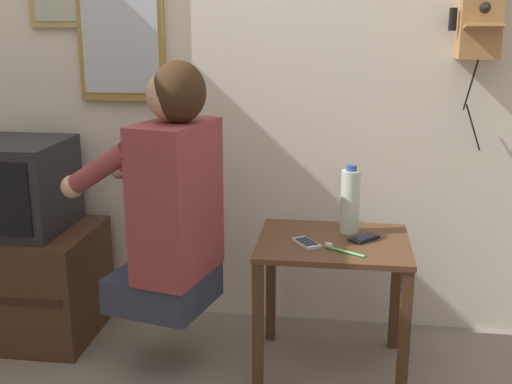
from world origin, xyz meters
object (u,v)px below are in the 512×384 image
at_px(television, 14,186).
at_px(person, 170,197).
at_px(toothbrush, 342,250).
at_px(cell_phone_held, 306,243).
at_px(cell_phone_spare, 364,238).
at_px(wall_phone_antique, 480,13).
at_px(wall_mirror, 120,19).
at_px(water_bottle, 350,201).

bearing_deg(television, person, -17.49).
bearing_deg(television, toothbrush, -10.96).
xyz_separation_m(person, toothbrush, (0.65, -0.03, -0.17)).
relative_size(television, cell_phone_held, 3.27).
bearing_deg(cell_phone_held, person, 149.90).
xyz_separation_m(television, cell_phone_spare, (1.51, -0.13, -0.13)).
xyz_separation_m(person, wall_phone_antique, (1.17, 0.47, 0.68)).
bearing_deg(television, wall_mirror, 32.44).
height_order(wall_phone_antique, cell_phone_held, wall_phone_antique).
height_order(wall_mirror, water_bottle, wall_mirror).
bearing_deg(water_bottle, toothbrush, -96.49).
bearing_deg(television, cell_phone_spare, -4.77).
bearing_deg(cell_phone_spare, television, -143.49).
height_order(cell_phone_spare, toothbrush, toothbrush).
bearing_deg(toothbrush, cell_phone_held, 95.17).
bearing_deg(water_bottle, cell_phone_held, -133.92).
xyz_separation_m(television, toothbrush, (1.42, -0.28, -0.13)).
bearing_deg(toothbrush, television, 109.99).
bearing_deg(water_bottle, wall_mirror, 163.01).
height_order(cell_phone_held, toothbrush, toothbrush).
xyz_separation_m(water_bottle, toothbrush, (-0.03, -0.23, -0.12)).
distance_m(television, water_bottle, 1.45).
relative_size(wall_mirror, water_bottle, 2.56).
xyz_separation_m(person, water_bottle, (0.68, 0.20, -0.05)).
distance_m(cell_phone_held, water_bottle, 0.26).
bearing_deg(person, cell_phone_spare, -67.12).
relative_size(person, cell_phone_spare, 7.24).
relative_size(television, water_bottle, 1.61).
bearing_deg(water_bottle, television, 178.35).
bearing_deg(water_bottle, wall_phone_antique, 28.96).
bearing_deg(toothbrush, person, 118.02).
relative_size(cell_phone_spare, water_bottle, 0.48).
bearing_deg(water_bottle, person, -163.62).
xyz_separation_m(wall_mirror, water_bottle, (1.02, -0.31, -0.70)).
height_order(wall_mirror, cell_phone_spare, wall_mirror).
distance_m(wall_mirror, toothbrush, 1.40).
bearing_deg(person, water_bottle, -59.66).
distance_m(television, toothbrush, 1.45).
bearing_deg(wall_phone_antique, person, -158.07).
relative_size(person, cell_phone_held, 7.05).
xyz_separation_m(wall_mirror, cell_phone_held, (0.86, -0.48, -0.82)).
height_order(cell_phone_held, water_bottle, water_bottle).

